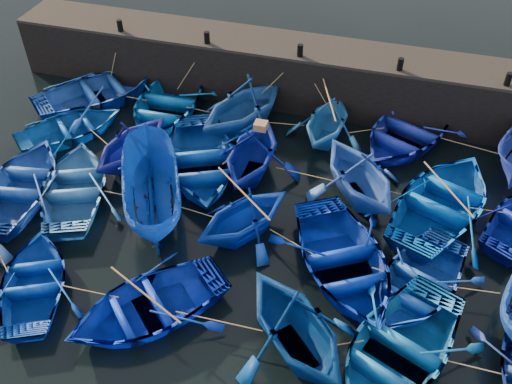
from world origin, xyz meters
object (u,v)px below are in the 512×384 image
(boat_8, at_px, (200,159))
(boat_13, at_px, (21,185))
(wooden_crate, at_px, (261,126))
(boat_0, at_px, (98,91))

(boat_8, relative_size, boat_13, 1.09)
(boat_13, bearing_deg, wooden_crate, -165.38)
(boat_8, xyz_separation_m, wooden_crate, (2.27, 0.36, 1.74))
(boat_0, relative_size, boat_8, 0.99)
(boat_0, distance_m, boat_8, 6.81)
(boat_13, xyz_separation_m, wooden_crate, (7.96, 3.49, 1.79))
(wooden_crate, bearing_deg, boat_0, 160.67)
(boat_13, bearing_deg, boat_8, -160.26)
(boat_0, xyz_separation_m, boat_13, (0.29, -6.38, -0.04))
(boat_8, xyz_separation_m, boat_13, (-5.69, -3.13, -0.05))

